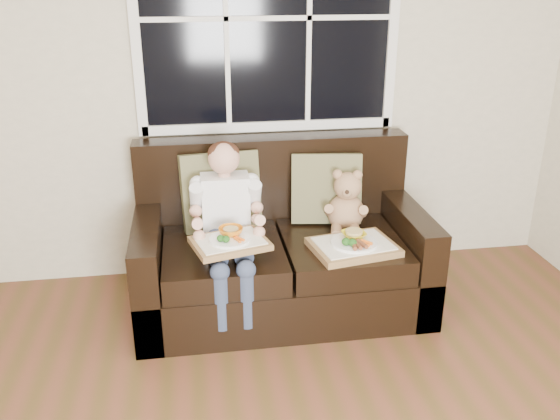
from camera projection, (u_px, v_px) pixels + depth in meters
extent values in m
cube|color=#BCB49C|center=(220.00, 70.00, 3.62)|extent=(4.50, 0.02, 2.70)
cube|color=black|center=(268.00, 18.00, 3.53)|extent=(1.50, 0.02, 1.25)
cube|color=white|center=(269.00, 126.00, 3.77)|extent=(1.58, 0.04, 0.06)
cube|color=white|center=(134.00, 20.00, 3.41)|extent=(0.06, 0.04, 1.37)
cube|color=white|center=(394.00, 17.00, 3.63)|extent=(0.06, 0.04, 1.37)
cube|color=white|center=(268.00, 18.00, 3.52)|extent=(1.50, 0.03, 0.03)
cube|color=black|center=(281.00, 282.00, 3.61)|extent=(1.70, 0.90, 0.30)
cube|color=black|center=(150.00, 270.00, 3.44)|extent=(0.15, 0.90, 0.60)
cube|color=black|center=(405.00, 252.00, 3.66)|extent=(0.15, 0.90, 0.60)
cube|color=black|center=(272.00, 187.00, 3.78)|extent=(1.70, 0.18, 0.66)
cube|color=black|center=(223.00, 259.00, 3.40)|extent=(0.68, 0.72, 0.15)
cube|color=black|center=(342.00, 251.00, 3.50)|extent=(0.68, 0.72, 0.15)
cube|color=olive|center=(221.00, 191.00, 3.56)|extent=(0.49, 0.27, 0.48)
cube|color=olive|center=(326.00, 188.00, 3.66)|extent=(0.45, 0.26, 0.44)
cube|color=white|center=(226.00, 206.00, 3.42)|extent=(0.27, 0.17, 0.38)
sphere|color=#D99E85|center=(224.00, 158.00, 3.30)|extent=(0.18, 0.18, 0.18)
ellipsoid|color=#3C1F13|center=(224.00, 153.00, 3.30)|extent=(0.18, 0.18, 0.13)
cylinder|color=#2F3953|center=(217.00, 246.00, 3.28)|extent=(0.10, 0.34, 0.10)
cylinder|color=#2F3953|center=(241.00, 245.00, 3.30)|extent=(0.10, 0.34, 0.10)
cylinder|color=#2F3953|center=(221.00, 302.00, 3.12)|extent=(0.09, 0.09, 0.31)
cylinder|color=#2F3953|center=(247.00, 300.00, 3.14)|extent=(0.09, 0.09, 0.31)
cylinder|color=#D99E85|center=(198.00, 209.00, 3.27)|extent=(0.07, 0.33, 0.26)
cylinder|color=#D99E85|center=(256.00, 206.00, 3.31)|extent=(0.07, 0.33, 0.26)
ellipsoid|color=tan|center=(346.00, 212.00, 3.59)|extent=(0.26, 0.24, 0.23)
sphere|color=tan|center=(348.00, 186.00, 3.51)|extent=(0.20, 0.20, 0.17)
sphere|color=tan|center=(338.00, 175.00, 3.48)|extent=(0.06, 0.06, 0.06)
sphere|color=tan|center=(358.00, 174.00, 3.50)|extent=(0.06, 0.06, 0.06)
sphere|color=tan|center=(350.00, 192.00, 3.46)|extent=(0.06, 0.06, 0.06)
sphere|color=black|center=(352.00, 192.00, 3.43)|extent=(0.03, 0.03, 0.03)
cylinder|color=tan|center=(342.00, 232.00, 3.50)|extent=(0.09, 0.14, 0.06)
cylinder|color=tan|center=(359.00, 231.00, 3.51)|extent=(0.09, 0.14, 0.06)
cube|color=#966C43|center=(230.00, 243.00, 3.17)|extent=(0.45, 0.39, 0.03)
cube|color=white|center=(230.00, 240.00, 3.16)|extent=(0.39, 0.33, 0.01)
cylinder|color=white|center=(230.00, 239.00, 3.15)|extent=(0.22, 0.22, 0.01)
imported|color=orange|center=(231.00, 231.00, 3.18)|extent=(0.16, 0.16, 0.04)
cylinder|color=#E0C07A|center=(231.00, 231.00, 3.18)|extent=(0.08, 0.08, 0.02)
ellipsoid|color=#21551B|center=(221.00, 238.00, 3.10)|extent=(0.04, 0.04, 0.04)
ellipsoid|color=#21551B|center=(226.00, 239.00, 3.09)|extent=(0.04, 0.04, 0.04)
cylinder|color=orange|center=(238.00, 239.00, 3.11)|extent=(0.04, 0.06, 0.01)
cube|color=#966C43|center=(353.00, 247.00, 3.33)|extent=(0.51, 0.42, 0.04)
cube|color=white|center=(353.00, 244.00, 3.32)|extent=(0.45, 0.36, 0.01)
cylinder|color=white|center=(354.00, 243.00, 3.31)|extent=(0.26, 0.26, 0.02)
imported|color=yellow|center=(354.00, 235.00, 3.35)|extent=(0.15, 0.15, 0.03)
cylinder|color=#E0C07A|center=(354.00, 234.00, 3.34)|extent=(0.10, 0.10, 0.02)
ellipsoid|color=#21551B|center=(346.00, 242.00, 3.25)|extent=(0.05, 0.05, 0.04)
ellipsoid|color=#21551B|center=(352.00, 243.00, 3.24)|extent=(0.05, 0.05, 0.04)
cylinder|color=orange|center=(365.00, 243.00, 3.27)|extent=(0.05, 0.07, 0.02)
cylinder|color=brown|center=(358.00, 245.00, 3.24)|extent=(0.03, 0.09, 0.02)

